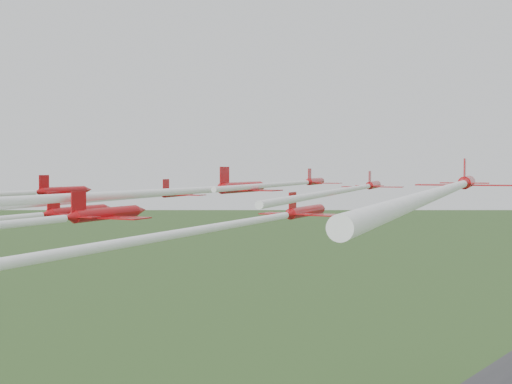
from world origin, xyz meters
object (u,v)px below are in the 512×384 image
Objects in this scene: jet_row3_left at (15,193)px; jet_row3_right at (457,186)px; jet_row2_right at (356,188)px; jet_row3_mid at (188,191)px; jet_row4_right at (224,226)px; jet_lead at (298,183)px; jet_row2_left at (148,195)px.

jet_row3_right reaches higher than jet_row3_left.
jet_row3_mid is at bearing -136.08° from jet_row2_right.
jet_row3_right is at bearing -4.02° from jet_row3_mid.
jet_row3_right is at bearing 42.13° from jet_row4_right.
jet_row3_right is at bearing -57.17° from jet_lead.
jet_row2_right is at bearing 51.41° from jet_row3_mid.
jet_row3_mid reaches higher than jet_row2_left.
jet_row3_mid is (20.31, -12.21, 1.38)m from jet_row2_left.
jet_row4_right is (-10.27, -15.84, -2.65)m from jet_row3_right.
jet_row3_left is at bearing -170.67° from jet_row2_right.
jet_lead is 46.13m from jet_row4_right.
jet_row2_right is (15.88, -10.66, -0.20)m from jet_lead.
jet_row2_left is at bearing 151.79° from jet_row3_right.
jet_row2_left is 0.70× the size of jet_row4_right.
jet_row4_right is at bearing -50.74° from jet_row3_mid.
jet_row2_left is 0.80× the size of jet_row2_right.
jet_row3_right reaches higher than jet_row3_mid.
jet_lead is 20.88m from jet_row2_left.
jet_row4_right is at bearing -28.93° from jet_row3_left.
jet_row3_right is at bearing -29.33° from jet_row2_left.
jet_row3_left reaches higher than jet_row4_right.
jet_row3_right reaches higher than jet_row2_right.
jet_row3_right is (25.47, 4.62, 0.81)m from jet_row3_mid.
jet_row2_left is at bearing 48.28° from jet_row3_left.
jet_row3_right reaches higher than jet_row4_right.
jet_row3_right is (45.78, -7.59, 2.19)m from jet_row2_left.
jet_row3_mid reaches higher than jet_row3_left.
jet_row2_left is 0.73× the size of jet_row3_right.
jet_row4_right is (42.22, -8.09, -1.00)m from jet_row3_left.
jet_row3_left is (-19.32, -31.91, -1.02)m from jet_lead.
jet_row3_left is at bearing 154.26° from jet_row4_right.
jet_row3_left is 53.09m from jet_row3_right.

